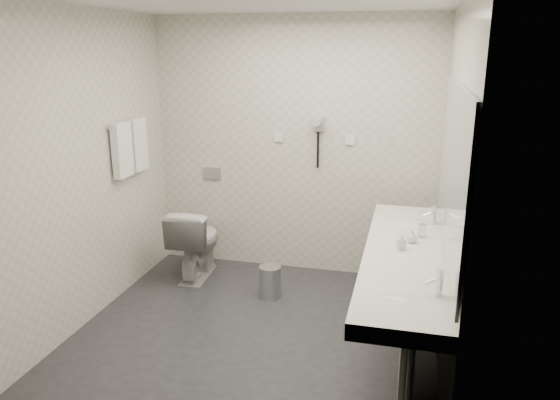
# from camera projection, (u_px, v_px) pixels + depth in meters

# --- Properties ---
(floor) EXTENTS (2.80, 2.80, 0.00)m
(floor) POSITION_uv_depth(u_px,v_px,m) (258.00, 328.00, 4.36)
(floor) COLOR #242428
(floor) RESTS_ON ground
(ceiling) EXTENTS (2.80, 2.80, 0.00)m
(ceiling) POSITION_uv_depth(u_px,v_px,m) (254.00, 1.00, 3.67)
(ceiling) COLOR silver
(ceiling) RESTS_ON wall_back
(wall_back) EXTENTS (2.80, 0.00, 2.80)m
(wall_back) POSITION_uv_depth(u_px,v_px,m) (294.00, 148.00, 5.23)
(wall_back) COLOR beige
(wall_back) RESTS_ON floor
(wall_front) EXTENTS (2.80, 0.00, 2.80)m
(wall_front) POSITION_uv_depth(u_px,v_px,m) (185.00, 235.00, 2.80)
(wall_front) COLOR beige
(wall_front) RESTS_ON floor
(wall_left) EXTENTS (0.00, 2.60, 2.60)m
(wall_left) POSITION_uv_depth(u_px,v_px,m) (90.00, 169.00, 4.34)
(wall_left) COLOR beige
(wall_left) RESTS_ON floor
(wall_right) EXTENTS (0.00, 2.60, 2.60)m
(wall_right) POSITION_uv_depth(u_px,v_px,m) (451.00, 190.00, 3.69)
(wall_right) COLOR beige
(wall_right) RESTS_ON floor
(vanity_counter) EXTENTS (0.55, 2.20, 0.10)m
(vanity_counter) POSITION_uv_depth(u_px,v_px,m) (405.00, 258.00, 3.69)
(vanity_counter) COLOR silver
(vanity_counter) RESTS_ON floor
(vanity_panel) EXTENTS (0.03, 2.15, 0.75)m
(vanity_panel) POSITION_uv_depth(u_px,v_px,m) (405.00, 314.00, 3.80)
(vanity_panel) COLOR gray
(vanity_panel) RESTS_ON floor
(vanity_post_far) EXTENTS (0.06, 0.06, 0.75)m
(vanity_post_far) POSITION_uv_depth(u_px,v_px,m) (411.00, 260.00, 4.77)
(vanity_post_far) COLOR silver
(vanity_post_far) RESTS_ON floor
(mirror) EXTENTS (0.02, 2.20, 1.05)m
(mirror) POSITION_uv_depth(u_px,v_px,m) (453.00, 168.00, 3.45)
(mirror) COLOR #B2BCC6
(mirror) RESTS_ON wall_right
(basin_near) EXTENTS (0.40, 0.31, 0.05)m
(basin_near) POSITION_uv_depth(u_px,v_px,m) (403.00, 294.00, 3.08)
(basin_near) COLOR silver
(basin_near) RESTS_ON vanity_counter
(basin_far) EXTENTS (0.40, 0.31, 0.05)m
(basin_far) POSITION_uv_depth(u_px,v_px,m) (407.00, 224.00, 4.29)
(basin_far) COLOR silver
(basin_far) RESTS_ON vanity_counter
(faucet_near) EXTENTS (0.04, 0.04, 0.15)m
(faucet_near) POSITION_uv_depth(u_px,v_px,m) (439.00, 283.00, 3.01)
(faucet_near) COLOR silver
(faucet_near) RESTS_ON vanity_counter
(faucet_far) EXTENTS (0.04, 0.04, 0.15)m
(faucet_far) POSITION_uv_depth(u_px,v_px,m) (433.00, 215.00, 4.22)
(faucet_far) COLOR silver
(faucet_far) RESTS_ON vanity_counter
(soap_bottle_a) EXTENTS (0.07, 0.07, 0.12)m
(soap_bottle_a) POSITION_uv_depth(u_px,v_px,m) (401.00, 242.00, 3.69)
(soap_bottle_a) COLOR white
(soap_bottle_a) RESTS_ON vanity_counter
(soap_bottle_b) EXTENTS (0.10, 0.10, 0.09)m
(soap_bottle_b) POSITION_uv_depth(u_px,v_px,m) (412.00, 236.00, 3.83)
(soap_bottle_b) COLOR white
(soap_bottle_b) RESTS_ON vanity_counter
(glass_left) EXTENTS (0.07, 0.07, 0.10)m
(glass_left) POSITION_uv_depth(u_px,v_px,m) (422.00, 231.00, 3.94)
(glass_left) COLOR silver
(glass_left) RESTS_ON vanity_counter
(toilet) EXTENTS (0.44, 0.73, 0.72)m
(toilet) POSITION_uv_depth(u_px,v_px,m) (196.00, 242.00, 5.25)
(toilet) COLOR silver
(toilet) RESTS_ON floor
(flush_plate) EXTENTS (0.18, 0.02, 0.12)m
(flush_plate) POSITION_uv_depth(u_px,v_px,m) (212.00, 173.00, 5.49)
(flush_plate) COLOR #B2B5BA
(flush_plate) RESTS_ON wall_back
(pedal_bin) EXTENTS (0.24, 0.24, 0.28)m
(pedal_bin) POSITION_uv_depth(u_px,v_px,m) (270.00, 282.00, 4.86)
(pedal_bin) COLOR #B2B5BA
(pedal_bin) RESTS_ON floor
(bin_lid) EXTENTS (0.20, 0.20, 0.02)m
(bin_lid) POSITION_uv_depth(u_px,v_px,m) (270.00, 267.00, 4.82)
(bin_lid) COLOR #B2B5BA
(bin_lid) RESTS_ON pedal_bin
(towel_rail) EXTENTS (0.02, 0.62, 0.02)m
(towel_rail) POSITION_uv_depth(u_px,v_px,m) (127.00, 123.00, 4.76)
(towel_rail) COLOR silver
(towel_rail) RESTS_ON wall_left
(towel_near) EXTENTS (0.07, 0.24, 0.48)m
(towel_near) POSITION_uv_depth(u_px,v_px,m) (122.00, 150.00, 4.69)
(towel_near) COLOR white
(towel_near) RESTS_ON towel_rail
(towel_far) EXTENTS (0.07, 0.24, 0.48)m
(towel_far) POSITION_uv_depth(u_px,v_px,m) (138.00, 145.00, 4.95)
(towel_far) COLOR white
(towel_far) RESTS_ON towel_rail
(dryer_cradle) EXTENTS (0.10, 0.04, 0.14)m
(dryer_cradle) POSITION_uv_depth(u_px,v_px,m) (319.00, 124.00, 5.07)
(dryer_cradle) COLOR #9A999E
(dryer_cradle) RESTS_ON wall_back
(dryer_barrel) EXTENTS (0.08, 0.14, 0.08)m
(dryer_barrel) POSITION_uv_depth(u_px,v_px,m) (317.00, 121.00, 5.00)
(dryer_barrel) COLOR #9A999E
(dryer_barrel) RESTS_ON dryer_cradle
(dryer_cord) EXTENTS (0.02, 0.02, 0.35)m
(dryer_cord) POSITION_uv_depth(u_px,v_px,m) (318.00, 150.00, 5.13)
(dryer_cord) COLOR black
(dryer_cord) RESTS_ON dryer_cradle
(switch_plate_a) EXTENTS (0.09, 0.02, 0.09)m
(switch_plate_a) POSITION_uv_depth(u_px,v_px,m) (278.00, 137.00, 5.22)
(switch_plate_a) COLOR silver
(switch_plate_a) RESTS_ON wall_back
(switch_plate_b) EXTENTS (0.09, 0.02, 0.09)m
(switch_plate_b) POSITION_uv_depth(u_px,v_px,m) (350.00, 140.00, 5.06)
(switch_plate_b) COLOR silver
(switch_plate_b) RESTS_ON wall_back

